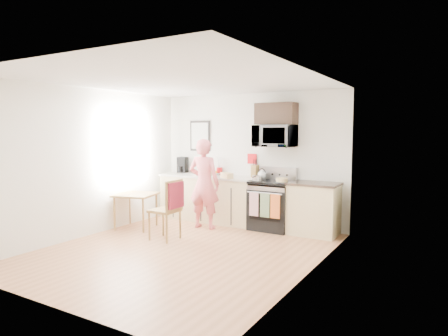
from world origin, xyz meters
The scene contains 28 objects.
floor centered at (0.00, 0.00, 0.00)m, with size 4.60×4.60×0.00m, color #A3663F.
back_wall centered at (0.00, 2.30, 1.30)m, with size 4.00×0.04×2.60m, color white.
front_wall centered at (0.00, -2.30, 1.30)m, with size 4.00×0.04×2.60m, color white.
left_wall centered at (-2.00, 0.00, 1.30)m, with size 0.04×4.60×2.60m, color white.
right_wall centered at (2.00, 0.00, 1.30)m, with size 0.04×4.60×2.60m, color white.
ceiling centered at (0.00, 0.00, 2.60)m, with size 4.00×4.60×0.04m, color silver.
window centered at (-1.96, 0.80, 1.55)m, with size 0.06×1.40×1.50m.
cabinet_left centered at (-0.80, 2.00, 0.45)m, with size 2.10×0.60×0.90m, color #CDB983.
countertop_left centered at (-0.80, 2.00, 0.92)m, with size 2.14×0.64×0.04m, color beige.
cabinet_right centered at (1.43, 2.00, 0.45)m, with size 0.84×0.60×0.90m, color #CDB983.
countertop_right centered at (1.43, 2.00, 0.92)m, with size 0.88×0.64×0.04m, color black.
range centered at (0.63, 1.98, 0.44)m, with size 0.76×0.70×1.16m.
microwave centered at (0.63, 2.08, 1.76)m, with size 0.76×0.51×0.42m, color #AAABAF.
upper_cabinet centered at (0.63, 2.12, 2.18)m, with size 0.76×0.35×0.40m, color black.
wall_art centered at (-1.20, 2.28, 1.75)m, with size 0.50×0.04×0.65m.
wall_trivet centered at (0.05, 2.28, 1.30)m, with size 0.20×0.02×0.20m, color #A20D12.
person centered at (-0.53, 1.41, 0.86)m, with size 0.62×0.41×1.71m, color #DC3C54.
dining_table centered at (-1.65, 0.74, 0.59)m, with size 0.76×0.76×0.66m.
chair centered at (-0.51, 0.39, 0.67)m, with size 0.49×0.44×1.04m.
knife_block centered at (0.15, 2.21, 1.06)m, with size 0.11×0.15×0.24m, color brown.
utensil_crock centered at (-0.68, 2.22, 1.09)m, with size 0.13×0.13×0.38m.
fruit_bowl centered at (-0.72, 2.16, 0.98)m, with size 0.24×0.24×0.09m.
milk_carton centered at (-0.80, 2.01, 1.06)m, with size 0.09×0.09×0.24m, color tan.
coffee_maker centered at (-1.61, 2.19, 1.10)m, with size 0.23×0.31×0.35m.
bread_bag centered at (-0.24, 1.78, 0.99)m, with size 0.30×0.14×0.11m, color #DEB374.
cake centered at (0.89, 1.81, 0.96)m, with size 0.26×0.26×0.09m.
kettle centered at (0.36, 2.09, 1.02)m, with size 0.17×0.17×0.21m.
pot centered at (0.38, 1.85, 0.97)m, with size 0.20×0.33×0.10m.
Camera 1 is at (3.62, -4.87, 1.85)m, focal length 32.00 mm.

